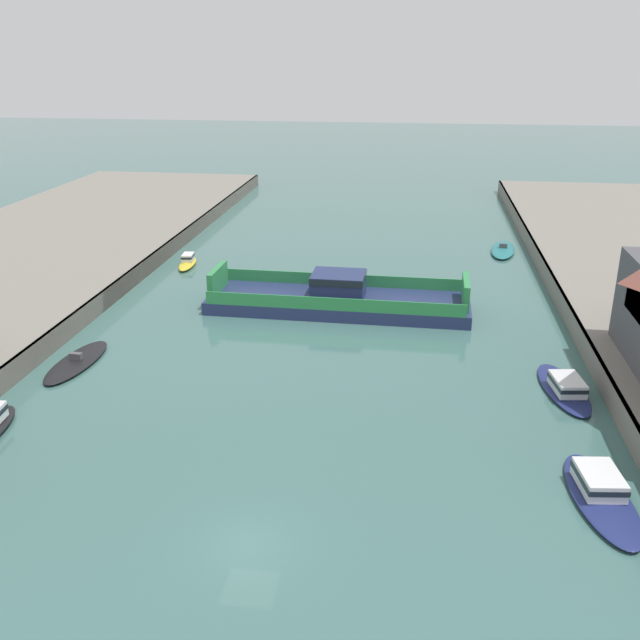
% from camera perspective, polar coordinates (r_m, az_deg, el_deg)
% --- Properties ---
extents(ground_plane, '(400.00, 400.00, 0.00)m').
position_cam_1_polar(ground_plane, '(34.48, -5.79, -17.60)').
color(ground_plane, '#3D6660').
extents(chain_ferry, '(22.89, 7.21, 3.30)m').
position_cam_1_polar(chain_ferry, '(61.92, 1.49, 1.77)').
color(chain_ferry, navy).
rests_on(chain_ferry, ground).
extents(moored_boat_near_left, '(3.79, 8.53, 1.37)m').
position_cam_1_polar(moored_boat_near_left, '(39.55, 21.69, -12.65)').
color(moored_boat_near_left, navy).
rests_on(moored_boat_near_left, ground).
extents(moored_boat_near_right, '(2.97, 8.02, 0.88)m').
position_cam_1_polar(moored_boat_near_right, '(54.38, -19.04, -3.19)').
color(moored_boat_near_right, black).
rests_on(moored_boat_near_right, ground).
extents(moored_boat_mid_left, '(3.64, 8.08, 0.99)m').
position_cam_1_polar(moored_boat_mid_left, '(82.60, 14.54, 5.50)').
color(moored_boat_mid_left, '#237075').
rests_on(moored_boat_mid_left, ground).
extents(moored_boat_far_left, '(2.05, 5.33, 1.23)m').
position_cam_1_polar(moored_boat_far_left, '(76.02, -10.64, 4.65)').
color(moored_boat_far_left, yellow).
rests_on(moored_boat_far_left, ground).
extents(moored_boat_far_right, '(3.65, 8.24, 1.28)m').
position_cam_1_polar(moored_boat_far_right, '(49.83, 19.17, -5.12)').
color(moored_boat_far_right, navy).
rests_on(moored_boat_far_right, ground).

